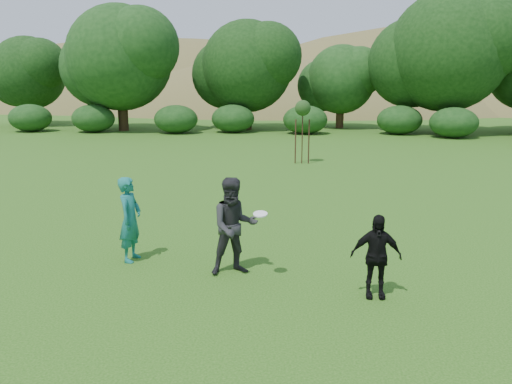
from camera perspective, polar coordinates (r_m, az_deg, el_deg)
ground at (r=9.56m, az=-2.32°, el=-10.45°), size 120.00×120.00×0.00m
player_teal at (r=10.79m, az=-14.19°, el=-3.04°), size 0.47×0.68×1.80m
player_grey at (r=9.75m, az=-2.51°, el=-3.93°), size 1.15×1.03×1.93m
player_black at (r=9.02m, az=13.54°, el=-7.14°), size 0.90×0.41×1.51m
frisbee at (r=9.29m, az=0.50°, el=-2.54°), size 0.27×0.27×0.08m
sapling at (r=22.59m, az=5.37°, el=9.34°), size 0.70×0.70×2.85m
hillside at (r=78.73m, az=5.66°, el=1.24°), size 150.00×72.00×52.00m
tree_row at (r=37.40m, az=10.28°, el=14.32°), size 53.92×10.38×9.62m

